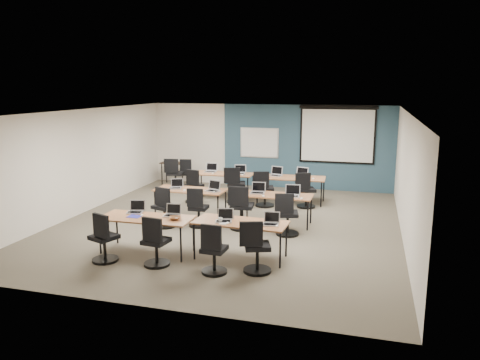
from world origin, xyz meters
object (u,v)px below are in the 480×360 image
(training_table_front_left, at_px, (146,219))
(task_chair_4, at_px, (164,211))
(projector_screen, at_px, (337,132))
(task_chair_10, at_px, (264,192))
(task_chair_3, at_px, (256,251))
(task_chair_1, at_px, (155,246))
(laptop_4, at_px, (176,186))
(task_chair_6, at_px, (241,211))
(whiteboard, at_px, (259,143))
(task_chair_11, at_px, (305,193))
(training_table_back_right, at_px, (291,179))
(laptop_1, at_px, (172,213))
(training_table_mid_right, at_px, (276,197))
(task_chair_9, at_px, (235,188))
(utility_table, at_px, (174,165))
(laptop_11, at_px, (302,175))
(training_table_mid_left, at_px, (190,191))
(task_chair_2, at_px, (213,253))
(laptop_5, at_px, (213,188))
(laptop_9, at_px, (239,172))
(task_chair_0, at_px, (104,242))
(task_chair_5, at_px, (198,211))
(training_table_front_right, at_px, (241,224))
(laptop_7, at_px, (292,193))
(task_chair_7, at_px, (287,218))
(laptop_2, at_px, (224,218))
(spare_chair_a, at_px, (188,176))
(laptop_0, at_px, (136,209))
(task_chair_8, at_px, (194,189))
(laptop_3, at_px, (271,221))
(laptop_6, at_px, (258,190))
(training_table_back_left, at_px, (224,175))
(laptop_10, at_px, (276,173))
(spare_chair_b, at_px, (175,177))
(laptop_8, at_px, (211,170))

(training_table_front_left, distance_m, task_chair_4, 1.71)
(projector_screen, height_order, task_chair_10, projector_screen)
(task_chair_3, bearing_deg, task_chair_1, 166.99)
(laptop_4, distance_m, task_chair_4, 1.07)
(laptop_4, bearing_deg, task_chair_6, -38.43)
(whiteboard, distance_m, task_chair_11, 3.21)
(training_table_back_right, height_order, laptop_1, laptop_1)
(training_table_mid_right, relative_size, task_chair_3, 1.75)
(task_chair_9, height_order, utility_table, task_chair_9)
(projector_screen, xyz_separation_m, laptop_11, (-0.83, -1.74, -1.09))
(training_table_mid_left, relative_size, task_chair_3, 1.81)
(task_chair_2, xyz_separation_m, laptop_5, (-1.12, 3.29, 0.40))
(laptop_4, height_order, task_chair_11, task_chair_11)
(laptop_5, distance_m, laptop_9, 2.40)
(task_chair_1, bearing_deg, task_chair_0, -168.74)
(task_chair_6, distance_m, task_chair_10, 2.19)
(task_chair_5, distance_m, task_chair_10, 2.53)
(task_chair_4, xyz_separation_m, utility_table, (-1.77, 4.64, 0.24))
(laptop_9, xyz_separation_m, task_chair_11, (2.05, -0.63, -0.38))
(task_chair_10, bearing_deg, laptop_11, 25.29)
(task_chair_1, distance_m, task_chair_5, 2.53)
(training_table_front_right, bearing_deg, laptop_7, 78.32)
(task_chair_7, bearing_deg, laptop_5, 145.51)
(laptop_4, height_order, laptop_7, laptop_7)
(projector_screen, relative_size, laptop_2, 7.75)
(training_table_front_left, height_order, training_table_mid_right, same)
(laptop_7, distance_m, task_chair_7, 0.85)
(task_chair_4, height_order, spare_chair_a, task_chair_4)
(laptop_0, bearing_deg, task_chair_8, 78.80)
(whiteboard, xyz_separation_m, task_chair_6, (0.71, -4.77, -1.01))
(spare_chair_a, bearing_deg, task_chair_9, -48.31)
(laptop_3, bearing_deg, task_chair_8, 120.56)
(spare_chair_a, bearing_deg, task_chair_8, -74.91)
(laptop_4, bearing_deg, laptop_6, -18.43)
(training_table_back_left, relative_size, laptop_6, 5.23)
(task_chair_3, distance_m, task_chair_10, 4.69)
(training_table_mid_right, bearing_deg, training_table_front_left, -128.65)
(laptop_10, distance_m, spare_chair_a, 3.31)
(projector_screen, xyz_separation_m, laptop_5, (-2.67, -4.14, -1.09))
(task_chair_3, relative_size, spare_chair_b, 0.95)
(projector_screen, xyz_separation_m, laptop_3, (-0.70, -6.54, -1.10))
(training_table_front_right, distance_m, laptop_2, 0.33)
(training_table_front_left, distance_m, laptop_6, 3.14)
(projector_screen, bearing_deg, task_chair_10, -124.27)
(laptop_8, distance_m, task_chair_8, 1.10)
(projector_screen, distance_m, task_chair_2, 7.74)
(task_chair_0, xyz_separation_m, laptop_6, (2.17, 3.39, 0.39))
(laptop_3, distance_m, laptop_6, 2.63)
(task_chair_0, relative_size, task_chair_9, 0.94)
(task_chair_8, bearing_deg, training_table_mid_left, -56.30)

